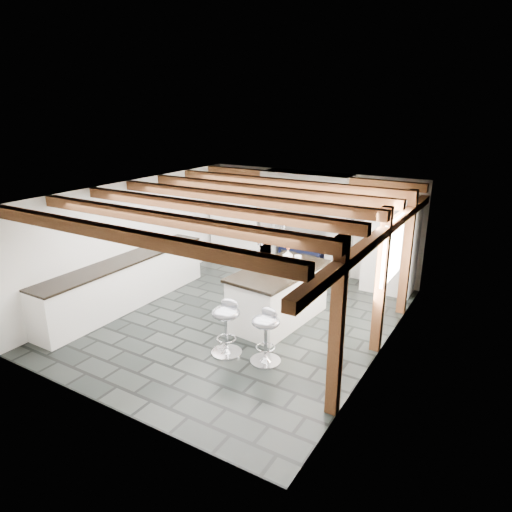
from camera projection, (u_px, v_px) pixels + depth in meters
The scene contains 6 objects.
ground at pixel (240, 319), 8.25m from camera, with size 6.00×6.00×0.00m, color black.
room_shell at pixel (252, 239), 9.36m from camera, with size 6.00×6.03×6.00m.
range_cooker at pixel (304, 255), 10.28m from camera, with size 1.00×0.63×0.99m.
kitchen_island at pixel (279, 294), 8.06m from camera, with size 1.19×2.03×1.29m.
bar_stool_near at pixel (266, 330), 6.70m from camera, with size 0.47×0.47×0.86m.
bar_stool_far at pixel (226, 321), 6.94m from camera, with size 0.48×0.48×0.89m.
Camera 1 is at (4.09, -6.25, 3.69)m, focal length 32.00 mm.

